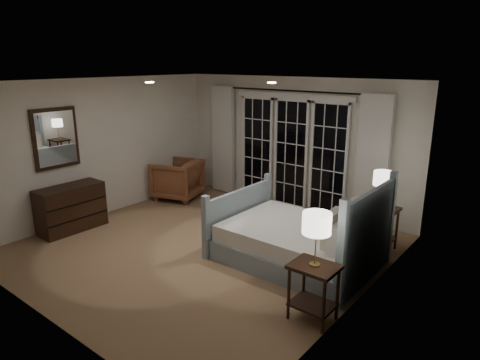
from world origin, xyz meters
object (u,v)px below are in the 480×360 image
Objects in this scene: bed at (300,241)px; armchair at (177,179)px; lamp_right at (383,179)px; lamp_left at (317,224)px; nightstand_right at (379,222)px; dresser at (71,208)px; nightstand_left at (314,284)px.

armchair is at bearing 164.92° from bed.
lamp_left is at bearing -86.47° from lamp_right.
bed reaches higher than lamp_right.
nightstand_right is 2.37m from lamp_left.
armchair is (-3.52, 0.95, 0.09)m from bed.
lamp_right is at bearing 29.77° from dresser.
lamp_left is 0.55× the size of dresser.
lamp_left is at bearing 2.97° from dresser.
nightstand_left is 4.84m from armchair.
lamp_right is at bearing 93.53° from lamp_left.
nightstand_right is at bearing -90.00° from lamp_right.
lamp_right reaches higher than armchair.
lamp_left is at bearing -53.48° from bed.
dresser is (-4.50, -0.23, -0.75)m from lamp_left.
bed is 3.25× the size of nightstand_left.
nightstand_right reaches higher than nightstand_left.
nightstand_left is (0.85, -1.14, 0.12)m from bed.
lamp_right is at bearing 74.22° from armchair.
nightstand_right is at bearing 29.77° from dresser.
lamp_right reaches higher than dresser.
lamp_left is (0.85, -1.14, 0.82)m from bed.
armchair is 0.82× the size of dresser.
bed is 3.86× the size of lamp_right.
nightstand_right is 1.21× the size of lamp_right.
lamp_left is at bearing -86.47° from nightstand_right.
bed reaches higher than dresser.
bed reaches higher than nightstand_left.
nightstand_right is 0.67m from lamp_right.
nightstand_left is 4.50m from dresser.
armchair is (-4.37, 2.09, -0.03)m from nightstand_left.
nightstand_left is 1.10× the size of lamp_left.
nightstand_left is 1.19× the size of lamp_right.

